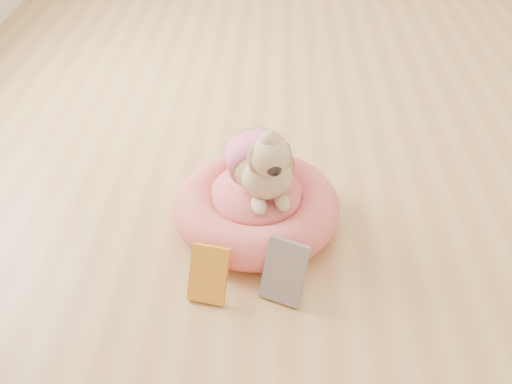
{
  "coord_description": "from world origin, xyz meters",
  "views": [
    {
      "loc": [
        -0.2,
        -2.1,
        1.45
      ],
      "look_at": [
        -0.26,
        -0.52,
        0.19
      ],
      "focal_mm": 40.0,
      "sensor_mm": 36.0,
      "label": 1
    }
  ],
  "objects_px": {
    "dog": "(262,150)",
    "book_yellow": "(209,274)",
    "pet_bed": "(257,207)",
    "book_white": "(285,272)"
  },
  "relations": [
    {
      "from": "dog",
      "to": "book_white",
      "type": "bearing_deg",
      "value": -91.53
    },
    {
      "from": "dog",
      "to": "book_yellow",
      "type": "relative_size",
      "value": 2.24
    },
    {
      "from": "dog",
      "to": "book_yellow",
      "type": "distance_m",
      "value": 0.48
    },
    {
      "from": "dog",
      "to": "book_yellow",
      "type": "height_order",
      "value": "dog"
    },
    {
      "from": "dog",
      "to": "book_white",
      "type": "height_order",
      "value": "dog"
    },
    {
      "from": "book_yellow",
      "to": "book_white",
      "type": "bearing_deg",
      "value": 13.01
    },
    {
      "from": "pet_bed",
      "to": "book_yellow",
      "type": "xyz_separation_m",
      "value": [
        -0.14,
        -0.36,
        0.01
      ]
    },
    {
      "from": "pet_bed",
      "to": "book_yellow",
      "type": "distance_m",
      "value": 0.39
    },
    {
      "from": "pet_bed",
      "to": "book_yellow",
      "type": "height_order",
      "value": "book_yellow"
    },
    {
      "from": "book_white",
      "to": "book_yellow",
      "type": "bearing_deg",
      "value": -156.67
    }
  ]
}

